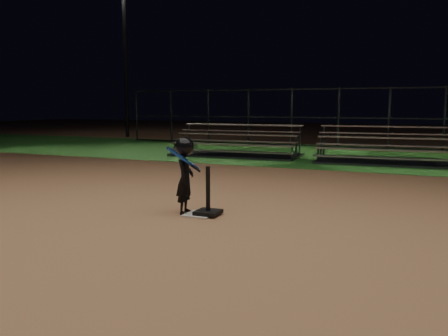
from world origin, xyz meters
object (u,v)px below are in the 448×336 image
batting_tee (208,205)px  bleacher_left (236,149)px  home_plate (200,214)px  child_batter (185,173)px  bleacher_right (393,156)px  light_pole_left (124,47)px

batting_tee → bleacher_left: size_ratio=0.17×
home_plate → child_batter: (-0.28, 0.03, 0.66)m
batting_tee → bleacher_right: bearing=74.6°
batting_tee → bleacher_right: bleacher_right is taller
home_plate → batting_tee: 0.21m
child_batter → light_pole_left: size_ratio=0.15×
light_pole_left → home_plate: bearing=-51.2°
home_plate → child_batter: bearing=173.8°
home_plate → bleacher_right: bleacher_right is taller
bleacher_left → bleacher_right: size_ratio=0.96×
child_batter → bleacher_right: (2.73, 8.39, -0.44)m
batting_tee → child_batter: size_ratio=0.62×
home_plate → child_batter: child_batter is taller
bleacher_right → light_pole_left: light_pole_left is taller
bleacher_left → light_pole_left: bearing=142.4°
child_batter → batting_tee: bearing=-101.4°
batting_tee → child_batter: 0.65m
bleacher_right → light_pole_left: bearing=152.3°
bleacher_left → bleacher_right: bleacher_right is taller
child_batter → bleacher_right: bearing=-30.0°
bleacher_left → bleacher_right: bearing=-2.8°
child_batter → bleacher_left: size_ratio=0.28×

